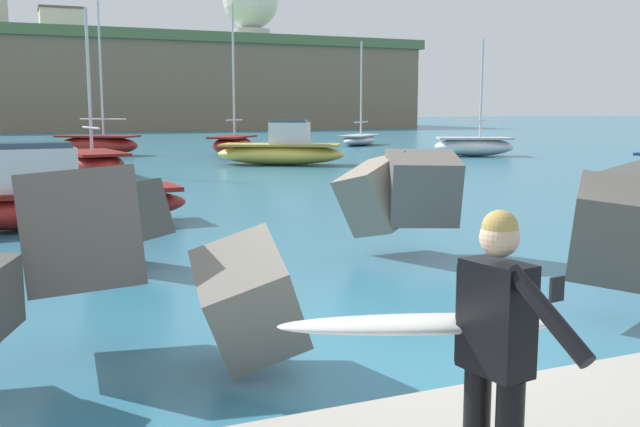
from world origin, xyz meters
The scene contains 13 objects.
ground_plane centered at (0.00, 0.00, 0.00)m, with size 400.00×400.00×0.00m, color #2D6B84.
breakwater_jetty centered at (0.24, 2.32, 1.20)m, with size 25.48×7.39×2.28m.
surfer_with_board centered at (-1.54, -3.51, 1.28)m, with size 2.12×1.28×1.78m.
boat_near_centre centered at (0.53, 34.72, 0.62)m, with size 4.95×4.40×8.29m.
boat_near_right centered at (7.50, 24.22, 0.66)m, with size 6.12×4.69×2.05m.
boat_mid_left centered at (7.58, 32.47, 0.60)m, with size 3.92×4.41×8.30m.
boat_mid_centre centered at (-3.08, 9.65, 0.58)m, with size 5.77×1.92×1.84m.
boat_mid_right centered at (19.23, 25.92, 0.56)m, with size 4.78×3.81×6.22m.
boat_far_left centered at (-0.96, 22.09, 0.52)m, with size 2.50×4.68×6.34m.
boat_far_centre centered at (18.69, 38.91, 0.44)m, with size 4.87×4.90×7.21m.
headland_bluff centered at (10.84, 95.05, 5.87)m, with size 73.84×33.83×11.69m.
radar_dome centered at (29.05, 95.84, 17.39)m, with size 7.97×7.97×10.33m.
station_building_east centered at (3.11, 99.03, 13.91)m, with size 5.80×5.20×4.41m.
Camera 1 is at (-3.78, -6.60, 2.53)m, focal length 40.15 mm.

